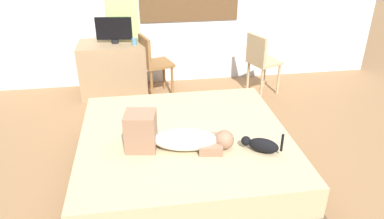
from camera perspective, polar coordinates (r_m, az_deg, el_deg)
The scene contains 10 objects.
ground_plane at distance 3.54m, azimuth 0.59°, elevation -11.04°, with size 16.00×16.00×0.00m, color olive.
bed at distance 3.52m, azimuth -1.13°, elevation -6.96°, with size 1.99×1.93×0.43m.
person_lying at distance 3.15m, azimuth -2.86°, elevation -4.28°, with size 0.94×0.39×0.34m.
cat at distance 3.18m, azimuth 10.84°, elevation -5.47°, with size 0.32×0.24×0.21m.
desk at distance 5.22m, azimuth -12.15°, elevation 6.24°, with size 0.90×0.56×0.74m.
tv_monitor at distance 5.05m, azimuth -12.15°, elevation 12.13°, with size 0.48×0.10×0.35m.
cup at distance 4.98m, azimuth -9.04°, elevation 10.50°, with size 0.07×0.07×0.09m, color teal.
chair_by_desk at distance 5.03m, azimuth -6.25°, elevation 7.55°, with size 0.48×0.48×0.86m.
chair_spare at distance 5.15m, azimuth 10.77°, elevation 7.72°, with size 0.49×0.49×0.86m.
curtain_left at distance 5.27m, azimuth -10.97°, elevation 15.43°, with size 0.44×0.06×2.30m, color #ADCC75.
Camera 1 is at (-0.45, -2.74, 2.19)m, focal length 33.99 mm.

